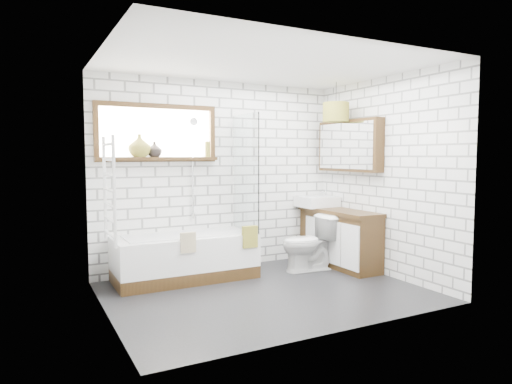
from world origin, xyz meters
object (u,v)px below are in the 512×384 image
bathtub (185,257)px  pendant (336,112)px  basin (317,202)px  toilet (308,243)px  vanity (339,238)px

bathtub → pendant: size_ratio=4.87×
basin → toilet: size_ratio=0.71×
bathtub → pendant: bearing=-8.2°
bathtub → toilet: size_ratio=2.32×
basin → pendant: size_ratio=1.49×
toilet → pendant: (0.45, 0.04, 1.73)m
basin → pendant: bearing=-91.2°
pendant → bathtub: bearing=171.8°
vanity → toilet: vanity is taller
bathtub → vanity: bearing=-8.5°
vanity → basin: bearing=97.6°
bathtub → vanity: 2.13m
vanity → basin: (-0.06, 0.45, 0.46)m
toilet → bathtub: bearing=-97.5°
bathtub → toilet: 1.62m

